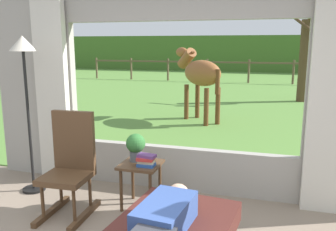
{
  "coord_description": "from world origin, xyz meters",
  "views": [
    {
      "loc": [
        1.09,
        -1.89,
        1.83
      ],
      "look_at": [
        0.0,
        1.8,
        1.05
      ],
      "focal_mm": 37.73,
      "sensor_mm": 36.0,
      "label": 1
    }
  ],
  "objects": [
    {
      "name": "reclining_person",
      "position": [
        0.36,
        0.33,
        0.52
      ],
      "size": [
        0.4,
        1.44,
        0.22
      ],
      "rotation": [
        0.0,
        0.0,
        -0.1
      ],
      "color": "#334C8C",
      "rests_on": "recliner_sofa"
    },
    {
      "name": "potted_plant",
      "position": [
        -0.35,
        1.69,
        0.7
      ],
      "size": [
        0.22,
        0.22,
        0.32
      ],
      "color": "#4C5156",
      "rests_on": "side_table"
    },
    {
      "name": "curtain_panel_right",
      "position": [
        1.69,
        2.12,
        1.2
      ],
      "size": [
        0.44,
        0.1,
        2.4
      ],
      "primitive_type": "cube",
      "color": "beige",
      "rests_on": "ground_plane"
    },
    {
      "name": "book_stack",
      "position": [
        -0.18,
        1.57,
        0.59
      ],
      "size": [
        0.21,
        0.16,
        0.13
      ],
      "color": "#23478C",
      "rests_on": "side_table"
    },
    {
      "name": "floor_lamp_left",
      "position": [
        -1.75,
        1.68,
        1.56
      ],
      "size": [
        0.32,
        0.32,
        1.93
      ],
      "color": "black",
      "rests_on": "ground_plane"
    },
    {
      "name": "pasture_fence_line",
      "position": [
        0.0,
        15.3,
        0.74
      ],
      "size": [
        16.1,
        0.1,
        1.1
      ],
      "color": "brown",
      "rests_on": "outdoor_pasture_lawn"
    },
    {
      "name": "distant_hill_ridge",
      "position": [
        0.0,
        23.0,
        1.2
      ],
      "size": [
        36.0,
        2.0,
        2.4
      ],
      "primitive_type": "cube",
      "color": "#406527",
      "rests_on": "ground_plane"
    },
    {
      "name": "curtain_panel_left",
      "position": [
        -1.69,
        2.12,
        1.2
      ],
      "size": [
        0.44,
        0.1,
        2.4
      ],
      "primitive_type": "cube",
      "color": "beige",
      "rests_on": "ground_plane"
    },
    {
      "name": "rocking_chair",
      "position": [
        -0.96,
        1.3,
        0.55
      ],
      "size": [
        0.5,
        0.7,
        1.12
      ],
      "rotation": [
        0.0,
        0.0,
        0.05
      ],
      "color": "#4C331E",
      "rests_on": "ground_plane"
    },
    {
      "name": "pasture_tree",
      "position": [
        2.03,
        10.08,
        1.39
      ],
      "size": [
        1.25,
        0.85,
        2.87
      ],
      "color": "#4C3823",
      "rests_on": "outdoor_pasture_lawn"
    },
    {
      "name": "back_wall_with_window",
      "position": [
        0.0,
        2.26,
        1.25
      ],
      "size": [
        5.2,
        0.12,
        2.55
      ],
      "color": "#9E998E",
      "rests_on": "ground_plane"
    },
    {
      "name": "horse",
      "position": [
        -0.54,
        6.28,
        1.16
      ],
      "size": [
        1.53,
        1.52,
        1.73
      ],
      "rotation": [
        0.0,
        0.0,
        0.79
      ],
      "color": "brown",
      "rests_on": "outdoor_pasture_lawn"
    },
    {
      "name": "outdoor_pasture_lawn",
      "position": [
        0.0,
        13.16,
        0.01
      ],
      "size": [
        36.0,
        21.68,
        0.02
      ],
      "primitive_type": "cube",
      "color": "#568438",
      "rests_on": "ground_plane"
    },
    {
      "name": "side_table",
      "position": [
        -0.27,
        1.63,
        0.43
      ],
      "size": [
        0.44,
        0.44,
        0.52
      ],
      "color": "#4C331E",
      "rests_on": "ground_plane"
    }
  ]
}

